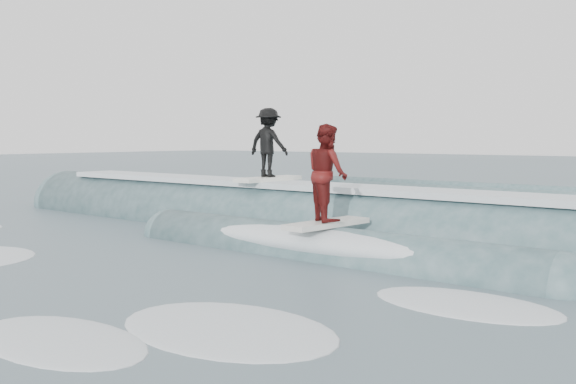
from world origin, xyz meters
The scene contains 6 objects.
ground centered at (0.00, 0.00, 0.00)m, with size 160.00×160.00×0.00m, color #425A61.
breaking_wave centered at (0.28, 5.69, 0.04)m, with size 23.35×3.95×2.34m.
surfer_black centered at (-1.45, 6.03, 2.14)m, with size 1.15×2.01×1.84m.
surfer_red centered at (1.95, 3.83, 1.58)m, with size 1.16×2.04×1.99m.
whitewater centered at (0.59, -0.57, 0.00)m, with size 15.47×6.42×0.10m.
far_swells centered at (-0.84, 17.65, 0.00)m, with size 32.66×8.65×0.80m.
Camera 1 is at (9.15, -6.25, 2.33)m, focal length 40.00 mm.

